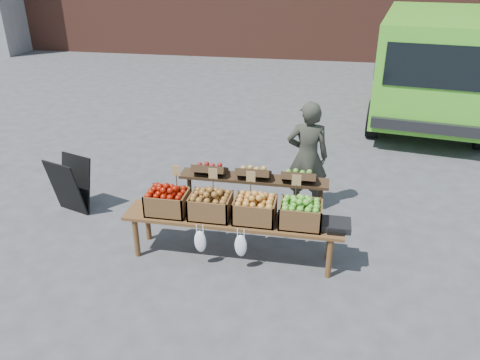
% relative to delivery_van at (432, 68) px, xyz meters
% --- Properties ---
extents(ground, '(80.00, 80.00, 0.00)m').
position_rel_delivery_van_xyz_m(ground, '(-4.15, -6.70, -1.18)').
color(ground, '#48484B').
extents(delivery_van, '(3.20, 5.60, 2.37)m').
position_rel_delivery_van_xyz_m(delivery_van, '(0.00, 0.00, 0.00)').
color(delivery_van, '#53BB29').
rests_on(delivery_van, ground).
extents(vendor, '(0.63, 0.44, 1.67)m').
position_rel_delivery_van_xyz_m(vendor, '(-2.51, -4.87, -0.35)').
color(vendor, '#2F3127').
rests_on(vendor, ground).
extents(chalkboard_sign, '(0.63, 0.47, 0.86)m').
position_rel_delivery_van_xyz_m(chalkboard_sign, '(-5.90, -5.61, -0.76)').
color(chalkboard_sign, black).
rests_on(chalkboard_sign, ground).
extents(back_table, '(2.10, 0.44, 1.04)m').
position_rel_delivery_van_xyz_m(back_table, '(-3.18, -5.62, -0.66)').
color(back_table, '#352414').
rests_on(back_table, ground).
extents(display_bench, '(2.70, 0.56, 0.57)m').
position_rel_delivery_van_xyz_m(display_bench, '(-3.32, -6.34, -0.90)').
color(display_bench, brown).
rests_on(display_bench, ground).
extents(crate_golden_apples, '(0.50, 0.40, 0.28)m').
position_rel_delivery_van_xyz_m(crate_golden_apples, '(-4.15, -6.34, -0.47)').
color(crate_golden_apples, '#640D08').
rests_on(crate_golden_apples, display_bench).
extents(crate_russet_pears, '(0.50, 0.40, 0.28)m').
position_rel_delivery_van_xyz_m(crate_russet_pears, '(-3.60, -6.34, -0.47)').
color(crate_russet_pears, brown).
rests_on(crate_russet_pears, display_bench).
extents(crate_red_apples, '(0.50, 0.40, 0.28)m').
position_rel_delivery_van_xyz_m(crate_red_apples, '(-3.05, -6.34, -0.47)').
color(crate_red_apples, '#AE9C2A').
rests_on(crate_red_apples, display_bench).
extents(crate_green_apples, '(0.50, 0.40, 0.28)m').
position_rel_delivery_van_xyz_m(crate_green_apples, '(-2.50, -6.34, -0.47)').
color(crate_green_apples, '#3F8F1C').
rests_on(crate_green_apples, display_bench).
extents(weighing_scale, '(0.34, 0.30, 0.08)m').
position_rel_delivery_van_xyz_m(weighing_scale, '(-2.07, -6.34, -0.57)').
color(weighing_scale, black).
rests_on(weighing_scale, display_bench).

